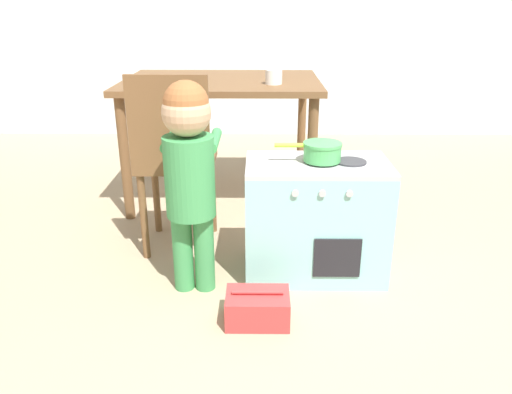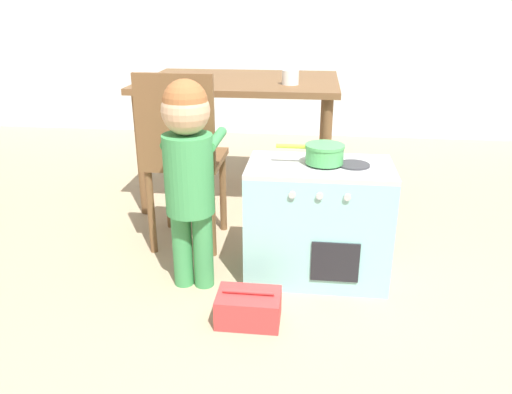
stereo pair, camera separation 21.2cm
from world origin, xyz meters
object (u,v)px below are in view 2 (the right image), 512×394
(play_kitchen, at_px, (318,221))
(dining_table, at_px, (241,94))
(toy_pot, at_px, (324,153))
(child_figure, at_px, (188,161))
(cup_on_table, at_px, (290,77))
(toy_basket, at_px, (249,307))
(dining_chair_near, at_px, (183,156))

(play_kitchen, distance_m, dining_table, 1.15)
(toy_pot, bearing_deg, play_kitchen, -177.82)
(toy_pot, bearing_deg, child_figure, -164.63)
(toy_pot, xyz_separation_m, cup_on_table, (-0.19, 0.79, 0.20))
(play_kitchen, xyz_separation_m, dining_table, (-0.48, 0.97, 0.38))
(toy_basket, bearing_deg, play_kitchen, 57.17)
(dining_table, xyz_separation_m, cup_on_table, (0.31, -0.18, 0.13))
(toy_pot, xyz_separation_m, child_figure, (-0.54, -0.15, -0.01))
(toy_pot, bearing_deg, toy_basket, -124.07)
(play_kitchen, distance_m, child_figure, 0.63)
(toy_pot, height_order, cup_on_table, cup_on_table)
(dining_table, height_order, dining_chair_near, dining_chair_near)
(play_kitchen, height_order, dining_table, dining_table)
(toy_pot, relative_size, dining_chair_near, 0.33)
(dining_chair_near, bearing_deg, toy_pot, -17.51)
(toy_basket, xyz_separation_m, cup_on_table, (0.08, 1.19, 0.72))
(dining_table, distance_m, dining_chair_near, 0.79)
(child_figure, bearing_deg, toy_basket, -42.07)
(child_figure, bearing_deg, cup_on_table, 69.22)
(toy_basket, bearing_deg, child_figure, 137.93)
(child_figure, height_order, toy_basket, child_figure)
(dining_table, bearing_deg, toy_basket, -80.63)
(toy_basket, distance_m, cup_on_table, 1.39)
(toy_basket, bearing_deg, dining_chair_near, 123.07)
(play_kitchen, relative_size, dining_table, 0.53)
(toy_pot, height_order, child_figure, child_figure)
(toy_pot, distance_m, dining_chair_near, 0.71)
(child_figure, relative_size, cup_on_table, 9.55)
(toy_basket, height_order, dining_chair_near, dining_chair_near)
(play_kitchen, xyz_separation_m, cup_on_table, (-0.18, 0.79, 0.51))
(toy_pot, height_order, toy_basket, toy_pot)
(dining_chair_near, bearing_deg, play_kitchen, -17.87)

